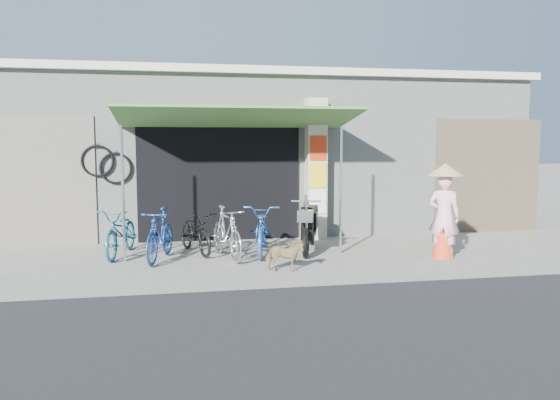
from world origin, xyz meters
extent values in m
plane|color=gray|center=(0.00, 0.00, 0.00)|extent=(80.00, 80.00, 0.00)
cube|color=#28282A|center=(0.00, -4.50, 0.01)|extent=(80.00, 6.00, 0.01)
cube|color=#9EA49C|center=(0.00, 5.10, 1.75)|extent=(12.00, 5.00, 3.50)
cube|color=beige|center=(0.00, 5.10, 3.58)|extent=(12.30, 5.30, 0.16)
cube|color=black|center=(-1.20, 2.58, 1.25)|extent=(3.40, 0.06, 2.50)
cube|color=black|center=(-1.20, 2.59, 0.55)|extent=(3.06, 0.04, 1.10)
torus|color=black|center=(-3.30, 2.54, 1.55)|extent=(0.65, 0.05, 0.65)
cylinder|color=silver|center=(-3.30, 2.56, 1.87)|extent=(0.02, 0.02, 0.12)
torus|color=black|center=(-3.65, 2.54, 1.70)|extent=(0.65, 0.05, 0.65)
cylinder|color=silver|center=(-3.65, 2.56, 2.02)|extent=(0.02, 0.02, 0.12)
cube|color=#BDB5A2|center=(0.85, 2.45, 1.50)|extent=(0.42, 0.42, 3.00)
cube|color=#BB2C0E|center=(0.85, 2.23, 1.95)|extent=(0.36, 0.02, 0.52)
cube|color=yellow|center=(0.85, 2.23, 1.38)|extent=(0.36, 0.02, 0.52)
cube|color=white|center=(0.85, 2.23, 0.82)|extent=(0.36, 0.02, 0.50)
cube|color=#3E6F32|center=(-0.90, 1.65, 2.55)|extent=(4.60, 1.88, 0.35)
cylinder|color=silver|center=(-3.00, 0.75, 1.18)|extent=(0.05, 0.05, 2.36)
cylinder|color=silver|center=(0.90, 0.75, 1.18)|extent=(0.05, 0.05, 2.36)
cube|color=brown|center=(5.00, 2.59, 1.30)|extent=(2.60, 0.06, 2.60)
cube|color=#6B665B|center=(-5.00, 2.59, 1.30)|extent=(2.60, 0.06, 2.60)
imported|color=#185C6D|center=(-3.10, 1.27, 0.44)|extent=(0.90, 1.77, 0.89)
imported|color=navy|center=(-2.39, 0.70, 0.46)|extent=(0.82, 1.60, 0.93)
imported|color=black|center=(-1.76, 1.25, 0.40)|extent=(0.98, 1.59, 0.79)
imported|color=silver|center=(-1.23, 0.70, 0.47)|extent=(0.79, 1.62, 0.94)
imported|color=#22519E|center=(-0.53, 0.98, 0.48)|extent=(0.96, 1.90, 0.95)
imported|color=#96694F|center=(-0.41, -0.50, 0.26)|extent=(0.65, 0.39, 0.51)
torus|color=black|center=(0.16, 0.41, 0.27)|extent=(0.26, 0.54, 0.54)
torus|color=black|center=(0.58, 1.65, 0.27)|extent=(0.26, 0.54, 0.54)
cube|color=black|center=(0.37, 1.03, 0.34)|extent=(0.52, 0.98, 0.10)
cube|color=black|center=(0.48, 1.36, 0.57)|extent=(0.43, 0.61, 0.34)
cube|color=black|center=(0.48, 1.36, 0.78)|extent=(0.41, 0.60, 0.09)
cube|color=black|center=(0.22, 0.60, 0.63)|extent=(0.24, 0.17, 0.57)
cylinder|color=silver|center=(0.17, 0.43, 1.03)|extent=(0.51, 0.20, 0.03)
cube|color=silver|center=(0.11, 0.26, 0.79)|extent=(0.31, 0.28, 0.20)
imported|color=#FFABBB|center=(2.59, 0.00, 0.76)|extent=(0.66, 0.63, 1.52)
cone|color=red|center=(2.59, 0.00, 0.23)|extent=(0.38, 0.38, 0.46)
cone|color=tan|center=(2.59, 0.00, 1.59)|extent=(0.64, 0.64, 0.22)
camera|label=1|loc=(-2.07, -8.93, 2.06)|focal=35.00mm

